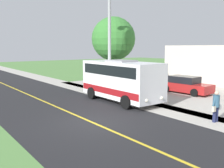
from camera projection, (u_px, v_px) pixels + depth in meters
ground_plane at (93, 123)px, 13.35m from camera, size 120.00×120.00×0.00m
road_surface at (93, 123)px, 13.35m from camera, size 8.00×100.00×0.01m
sidewalk at (160, 108)px, 16.45m from camera, size 2.40×100.00×0.01m
road_centre_line at (93, 122)px, 13.35m from camera, size 0.16×100.00×0.00m
shuttle_bus_front at (121, 79)px, 18.36m from camera, size 2.72×6.68×3.01m
pedestrian_with_bags at (216, 105)px, 13.34m from camera, size 0.72×0.34×1.67m
street_light_pole at (108, 40)px, 19.78m from camera, size 1.97×0.24×8.06m
parked_car_near at (185, 85)px, 21.87m from camera, size 2.27×4.52×1.45m
tree_curbside at (113, 39)px, 23.33m from camera, size 4.00×4.00×6.68m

